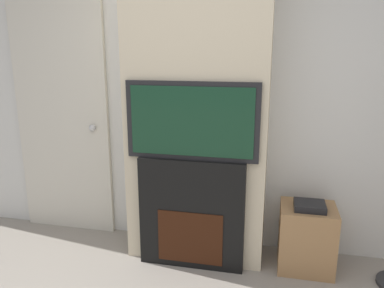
% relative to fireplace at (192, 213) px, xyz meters
% --- Properties ---
extents(wall_back, '(6.00, 0.06, 2.70)m').
position_rel_fireplace_xyz_m(wall_back, '(0.00, 0.44, 0.92)').
color(wall_back, silver).
rests_on(wall_back, ground_plane).
extents(chimney_breast, '(1.08, 0.40, 2.70)m').
position_rel_fireplace_xyz_m(chimney_breast, '(0.00, 0.20, 0.92)').
color(chimney_breast, beige).
rests_on(chimney_breast, ground_plane).
extents(fireplace, '(0.81, 0.15, 0.87)m').
position_rel_fireplace_xyz_m(fireplace, '(0.00, 0.00, 0.00)').
color(fireplace, black).
rests_on(fireplace, ground_plane).
extents(television, '(0.98, 0.07, 0.57)m').
position_rel_fireplace_xyz_m(television, '(0.00, -0.00, 0.72)').
color(television, black).
rests_on(television, fireplace).
extents(media_stand, '(0.41, 0.36, 0.56)m').
position_rel_fireplace_xyz_m(media_stand, '(0.87, 0.14, -0.17)').
color(media_stand, '#997047').
rests_on(media_stand, ground_plane).
extents(entry_door, '(0.88, 0.09, 2.06)m').
position_rel_fireplace_xyz_m(entry_door, '(-1.27, 0.38, 0.60)').
color(entry_door, beige).
rests_on(entry_door, ground_plane).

